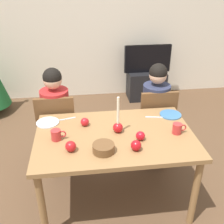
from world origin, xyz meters
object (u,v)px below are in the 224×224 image
person_right_child (155,114)px  apple_near_candle (85,122)px  tv (148,59)px  apple_far_edge (71,146)px  tv_stand (146,85)px  mug_left (56,135)px  apple_by_left_plate (140,136)px  mug_right (177,128)px  plate_right (171,115)px  chair_left (57,126)px  chair_right (155,120)px  bowl_walnuts (104,148)px  apple_by_right_mug (136,145)px  plate_left (48,123)px  person_left_child (57,120)px  dining_table (115,142)px  candle_centerpiece (118,125)px

person_right_child → apple_near_candle: bearing=-150.8°
tv → apple_far_edge: 2.79m
tv_stand → mug_left: (-1.38, -2.31, 0.56)m
apple_by_left_plate → mug_right: bearing=10.1°
plate_right → apple_by_left_plate: bearing=-135.4°
chair_left → chair_right: same height
bowl_walnuts → apple_by_right_mug: 0.26m
mug_right → chair_right: bearing=90.2°
mug_left → bowl_walnuts: 0.44m
chair_right → bowl_walnuts: (-0.68, -0.85, 0.27)m
chair_right → person_right_child: person_right_child is taller
mug_right → apple_by_right_mug: bearing=-154.1°
tv → mug_left: (-1.38, -2.32, 0.09)m
tv → mug_left: tv is taller
chair_right → plate_left: chair_right is taller
person_left_child → tv: bearing=49.3°
person_right_child → apple_by_right_mug: (-0.41, -0.89, 0.22)m
dining_table → tv: (0.87, 2.30, 0.04)m
chair_left → tv: (1.43, 1.69, 0.20)m
tv → plate_right: 2.04m
mug_right → apple_by_left_plate: size_ratio=1.59×
mug_right → apple_far_edge: mug_right is taller
tv → apple_by_left_plate: bearing=-105.5°
person_right_child → mug_left: 1.26m
dining_table → candle_centerpiece: bearing=50.9°
apple_by_left_plate → apple_far_edge: size_ratio=0.90×
dining_table → chair_left: bearing=132.4°
candle_centerpiece → apple_by_left_plate: bearing=-40.7°
candle_centerpiece → bowl_walnuts: bearing=-119.4°
plate_left → apple_far_edge: 0.52m
tv → apple_by_left_plate: size_ratio=9.96×
tv → apple_far_edge: (-1.25, -2.50, 0.08)m
person_right_child → plate_right: size_ratio=5.49×
plate_right → candle_centerpiece: bearing=-156.9°
person_left_child → plate_right: (1.16, -0.36, 0.19)m
chair_right → tv: 1.73m
plate_left → plate_right: bearing=0.2°
plate_left → bowl_walnuts: size_ratio=1.20×
apple_by_right_mug → mug_left: bearing=160.0°
chair_right → mug_left: (-1.06, -0.62, 0.29)m
dining_table → apple_by_left_plate: size_ratio=17.65×
apple_by_right_mug → apple_far_edge: size_ratio=0.98×
chair_left → plate_left: chair_left is taller
person_right_child → bowl_walnuts: bearing=-127.5°
mug_right → plate_right: bearing=81.6°
chair_left → apple_by_right_mug: chair_left is taller
chair_right → tv: size_ratio=1.14×
bowl_walnuts → apple_by_right_mug: (0.26, -0.01, 0.01)m
apple_by_left_plate → plate_left: bearing=154.5°
candle_centerpiece → plate_left: candle_centerpiece is taller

